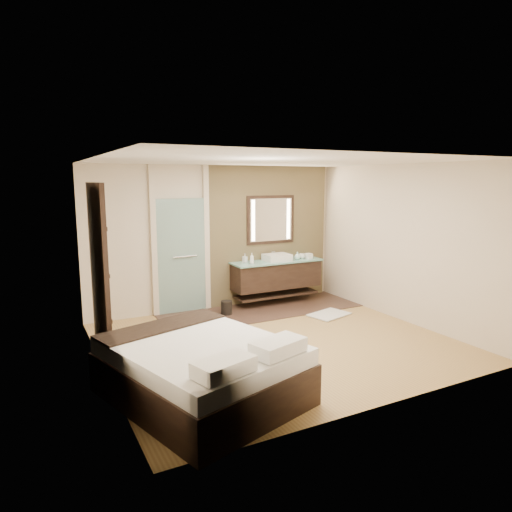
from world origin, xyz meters
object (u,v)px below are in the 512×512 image
vanity (276,275)px  waste_bin (227,308)px  mirror_unit (271,220)px  bed (202,370)px

vanity → waste_bin: size_ratio=7.21×
mirror_unit → waste_bin: mirror_unit is taller
mirror_unit → waste_bin: 2.00m
vanity → waste_bin: vanity is taller
vanity → bed: 4.13m
bed → waste_bin: (1.55, 2.81, -0.21)m
vanity → mirror_unit: bearing=90.0°
vanity → bed: (-2.75, -3.08, -0.25)m
mirror_unit → bed: 4.50m
mirror_unit → waste_bin: size_ratio=4.13×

